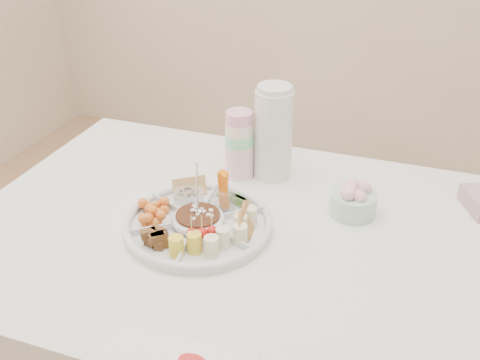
% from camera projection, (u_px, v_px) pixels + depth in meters
% --- Properties ---
extents(dining_table, '(1.52, 1.02, 0.76)m').
position_uv_depth(dining_table, '(250.00, 335.00, 1.58)').
color(dining_table, white).
rests_on(dining_table, floor).
extents(party_tray, '(0.50, 0.50, 0.04)m').
position_uv_depth(party_tray, '(198.00, 221.00, 1.38)').
color(party_tray, silver).
rests_on(party_tray, dining_table).
extents(bean_dip, '(0.15, 0.15, 0.04)m').
position_uv_depth(bean_dip, '(198.00, 219.00, 1.38)').
color(bean_dip, black).
rests_on(bean_dip, party_tray).
extents(tortillas, '(0.12, 0.12, 0.06)m').
position_uv_depth(tortillas, '(247.00, 221.00, 1.35)').
color(tortillas, '#B47737').
rests_on(tortillas, party_tray).
extents(carrot_cucumber, '(0.16, 0.16, 0.11)m').
position_uv_depth(carrot_cucumber, '(232.00, 189.00, 1.45)').
color(carrot_cucumber, orange).
rests_on(carrot_cucumber, party_tray).
extents(pita_raisins, '(0.15, 0.15, 0.06)m').
position_uv_depth(pita_raisins, '(187.00, 190.00, 1.48)').
color(pita_raisins, '#EDC28A').
rests_on(pita_raisins, party_tray).
extents(cherries, '(0.16, 0.16, 0.05)m').
position_uv_depth(cherries, '(150.00, 211.00, 1.40)').
color(cherries, orange).
rests_on(cherries, party_tray).
extents(granola_chunks, '(0.13, 0.13, 0.04)m').
position_uv_depth(granola_chunks, '(159.00, 239.00, 1.29)').
color(granola_chunks, brown).
rests_on(granola_chunks, party_tray).
extents(banana_tomato, '(0.15, 0.15, 0.09)m').
position_uv_depth(banana_tomato, '(211.00, 239.00, 1.26)').
color(banana_tomato, '#DFDD84').
rests_on(banana_tomato, party_tray).
extents(cup_stack, '(0.11, 0.11, 0.24)m').
position_uv_depth(cup_stack, '(239.00, 140.00, 1.58)').
color(cup_stack, white).
rests_on(cup_stack, dining_table).
extents(thermos, '(0.11, 0.11, 0.29)m').
position_uv_depth(thermos, '(273.00, 132.00, 1.57)').
color(thermos, silver).
rests_on(thermos, dining_table).
extents(flower_bowl, '(0.14, 0.14, 0.09)m').
position_uv_depth(flower_bowl, '(354.00, 199.00, 1.43)').
color(flower_bowl, '#94D8B2').
rests_on(flower_bowl, dining_table).
extents(placemat, '(0.30, 0.12, 0.01)m').
position_uv_depth(placemat, '(178.00, 359.00, 1.02)').
color(placemat, silver).
rests_on(placemat, dining_table).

